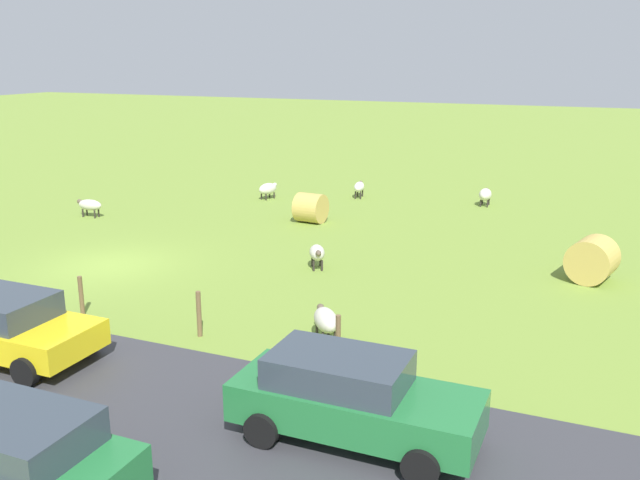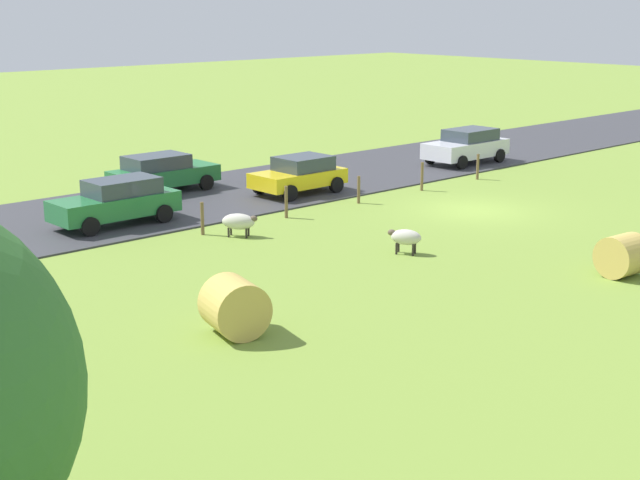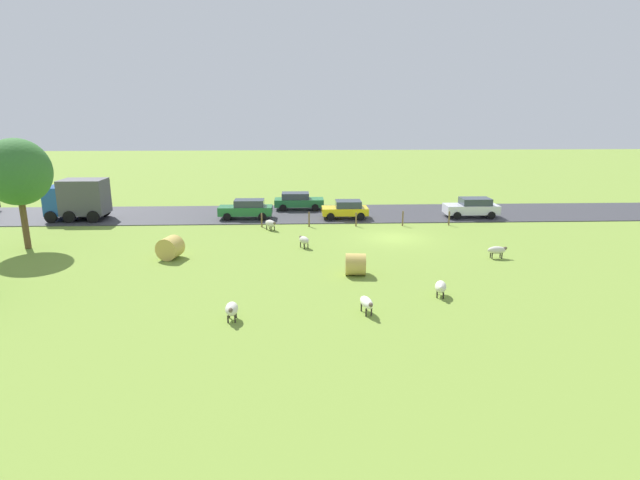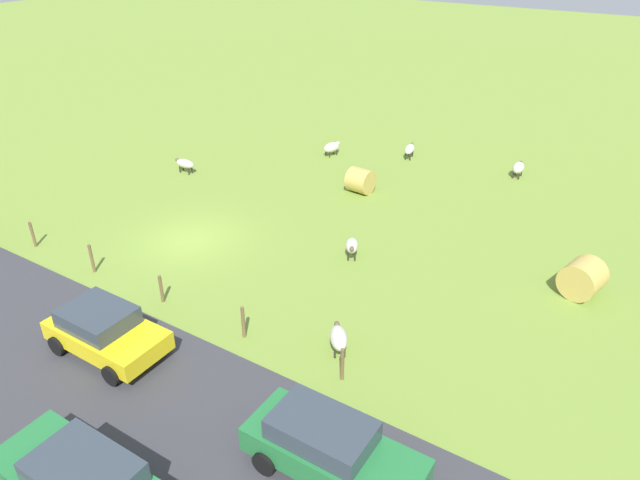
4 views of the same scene
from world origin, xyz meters
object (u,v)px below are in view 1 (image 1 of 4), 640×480
object	(u,v)px
hay_bale_0	(311,208)
car_4	(11,326)
car_3	(1,454)
sheep_1	(359,187)
sheep_3	(485,195)
sheep_4	(317,253)
hay_bale_1	(592,260)
car_1	(351,397)
sheep_5	(90,205)
sheep_0	(268,189)
sheep_2	(326,320)

from	to	relation	value
hay_bale_0	car_4	xyz separation A→B (m)	(14.88, -0.80, 0.23)
car_3	sheep_1	bearing A→B (deg)	-172.80
hay_bale_0	sheep_3	bearing A→B (deg)	134.90
sheep_3	sheep_4	bearing A→B (deg)	-15.50
sheep_3	hay_bale_1	size ratio (longest dim) A/B	0.80
sheep_3	car_1	bearing A→B (deg)	3.83
sheep_4	car_4	distance (m)	9.80
sheep_4	sheep_5	xyz separation A→B (m)	(-2.92, -11.87, -0.01)
car_1	car_4	bearing A→B (deg)	-91.28
hay_bale_0	sheep_4	bearing A→B (deg)	25.85
sheep_5	hay_bale_0	distance (m)	9.51
sheep_4	hay_bale_1	world-z (taller)	hay_bale_1
hay_bale_1	sheep_0	bearing A→B (deg)	-115.67
sheep_1	sheep_3	world-z (taller)	sheep_3
sheep_4	hay_bale_0	bearing A→B (deg)	-154.15
sheep_5	hay_bale_0	xyz separation A→B (m)	(-2.85, 9.07, 0.09)
sheep_4	sheep_5	bearing A→B (deg)	-103.84
sheep_1	hay_bale_0	bearing A→B (deg)	-1.14
sheep_2	car_4	world-z (taller)	car_4
sheep_0	car_4	xyz separation A→B (m)	(18.40, 3.01, 0.34)
hay_bale_0	car_1	size ratio (longest dim) A/B	0.27
sheep_5	car_1	bearing A→B (deg)	53.59
sheep_0	car_4	world-z (taller)	car_4
hay_bale_0	car_3	distance (m)	19.13
sheep_0	car_4	distance (m)	18.65
sheep_0	sheep_1	size ratio (longest dim) A/B	0.92
car_3	sheep_3	bearing A→B (deg)	173.40
sheep_1	sheep_4	distance (m)	11.64
sheep_0	sheep_3	world-z (taller)	sheep_3
car_1	car_3	distance (m)	5.73
sheep_3	sheep_4	distance (m)	12.27
sheep_0	hay_bale_1	xyz separation A→B (m)	(7.14, 14.86, 0.19)
sheep_1	sheep_5	bearing A→B (deg)	-47.53
hay_bale_1	car_1	xyz separation A→B (m)	(11.45, -3.56, 0.20)
sheep_0	car_1	bearing A→B (deg)	31.30
sheep_5	hay_bale_1	size ratio (longest dim) A/B	0.90
sheep_3	hay_bale_1	world-z (taller)	hay_bale_1
car_3	hay_bale_1	bearing A→B (deg)	152.72
car_3	sheep_0	bearing A→B (deg)	-162.62
sheep_3	car_4	size ratio (longest dim) A/B	0.29
sheep_0	sheep_3	xyz separation A→B (m)	(-2.53, 9.89, 0.04)
sheep_4	hay_bale_0	xyz separation A→B (m)	(-5.77, -2.80, 0.07)
sheep_4	hay_bale_0	distance (m)	6.42
sheep_3	hay_bale_0	size ratio (longest dim) A/B	0.90
sheep_3	car_4	xyz separation A→B (m)	(20.94, -6.88, 0.30)
sheep_4	car_3	distance (m)	13.09
sheep_2	sheep_1	bearing A→B (deg)	-162.62
hay_bale_0	hay_bale_1	distance (m)	11.63
hay_bale_0	car_1	world-z (taller)	car_1
sheep_0	hay_bale_1	distance (m)	16.49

